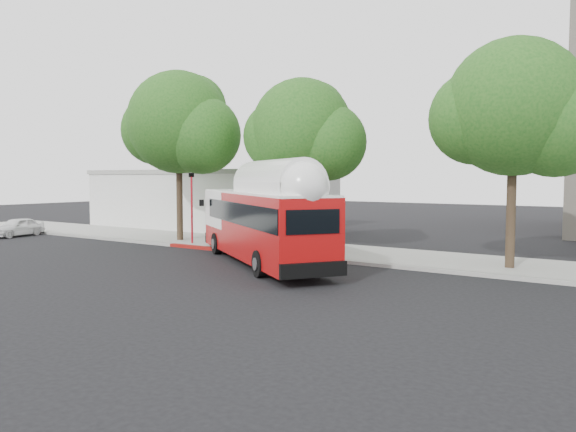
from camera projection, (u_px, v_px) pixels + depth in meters
name	position (u px, v px, depth m)	size (l,w,h in m)	color
ground	(242.00, 270.00, 22.64)	(120.00, 120.00, 0.00)	black
sidewalk	(324.00, 251.00, 28.00)	(60.00, 5.00, 0.15)	gray
curb_strip	(295.00, 257.00, 25.85)	(60.00, 0.30, 0.15)	gray
red_curb_segment	(244.00, 252.00, 27.54)	(10.00, 0.32, 0.16)	maroon
street_tree_left	(185.00, 126.00, 31.55)	(6.67, 5.80, 9.74)	#2D2116
street_tree_mid	(309.00, 133.00, 27.56)	(5.75, 5.00, 8.62)	#2D2116
street_tree_right	(526.00, 112.00, 21.74)	(6.21, 5.40, 9.18)	#2D2116
low_commercial_bldg	(214.00, 198.00, 41.89)	(16.20, 10.20, 4.25)	silver
transit_bus	(262.00, 225.00, 24.13)	(11.08, 8.62, 3.57)	#9F0B0B
parked_car	(17.00, 227.00, 35.44)	(3.46, 1.39, 1.18)	silver
signal_pole	(192.00, 209.00, 30.40)	(0.11, 0.38, 3.97)	red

